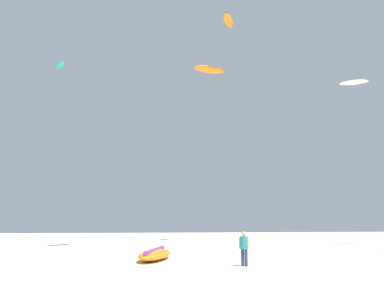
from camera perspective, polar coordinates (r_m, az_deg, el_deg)
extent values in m
plane|color=beige|center=(16.29, 8.97, -17.47)|extent=(120.00, 120.00, 0.00)
cylinder|color=navy|center=(20.72, 6.78, -14.85)|extent=(0.15, 0.15, 0.78)
cylinder|color=navy|center=(20.65, 7.25, -14.85)|extent=(0.15, 0.15, 0.78)
cylinder|color=teal|center=(20.64, 6.97, -12.96)|extent=(0.36, 0.36, 0.59)
cylinder|color=tan|center=(20.73, 6.43, -13.02)|extent=(0.10, 0.10, 0.54)
cylinder|color=tan|center=(20.55, 7.52, -13.02)|extent=(0.10, 0.10, 0.54)
sphere|color=tan|center=(20.62, 6.95, -11.83)|extent=(0.21, 0.21, 0.21)
ellipsoid|color=orange|center=(23.87, -5.00, -14.51)|extent=(2.68, 5.37, 0.52)
cylinder|color=purple|center=(23.85, -4.99, -13.95)|extent=(1.39, 4.67, 0.23)
ellipsoid|color=orange|center=(44.87, 2.32, 9.92)|extent=(3.56, 1.95, 0.73)
ellipsoid|color=#19B29E|center=(48.19, -17.20, 10.08)|extent=(1.59, 2.58, 0.37)
cylinder|color=purple|center=(48.23, -17.20, 10.20)|extent=(0.94, 2.17, 0.11)
ellipsoid|color=orange|center=(45.60, 4.87, 16.11)|extent=(2.01, 3.32, 0.34)
cylinder|color=#2D2D33|center=(45.67, 4.86, 16.28)|extent=(1.21, 2.80, 0.14)
ellipsoid|color=white|center=(52.60, 20.80, 7.71)|extent=(3.25, 2.30, 0.56)
cylinder|color=red|center=(52.64, 20.79, 7.86)|extent=(2.66, 1.47, 0.14)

